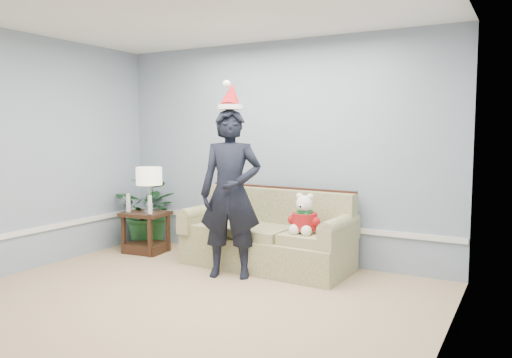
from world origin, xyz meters
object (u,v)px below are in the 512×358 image
Objects in this scene: sofa at (269,239)px; side_table at (146,237)px; man at (231,194)px; teddy_bear at (304,219)px; table_lamp at (149,178)px; houseplant at (150,212)px.

side_table is (-1.73, -0.18, -0.12)m from sofa.
man is 4.08× the size of teddy_bear.
sofa is 3.35× the size of table_lamp.
sofa is 1.75m from side_table.
side_table is 0.63× the size of houseplant.
houseplant reaches higher than side_table.
man reaches higher than side_table.
man is (-0.17, -0.57, 0.59)m from sofa.
houseplant is 2.15× the size of teddy_bear.
houseplant reaches higher than sofa.
table_lamp is 1.53m from man.
teddy_bear is at bearing -0.29° from side_table.
houseplant reaches higher than teddy_bear.
sofa is 1.94m from houseplant.
table_lamp is 0.67m from houseplant.
man is 0.85m from teddy_bear.
teddy_bear is (2.27, -0.01, 0.43)m from side_table.
teddy_bear reaches higher than side_table.
table_lamp is at bearing 144.94° from man.
sofa is at bearing 52.53° from man.
houseplant is (-0.20, 0.32, 0.27)m from side_table.
table_lamp reaches higher than side_table.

